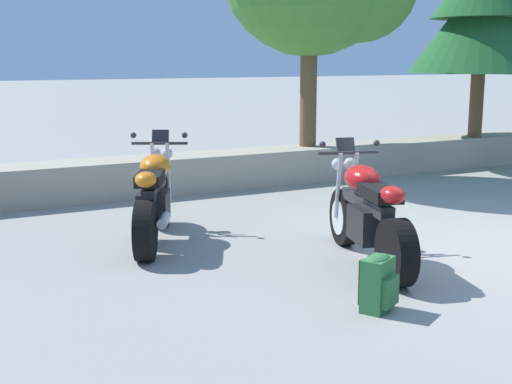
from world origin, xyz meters
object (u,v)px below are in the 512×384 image
motorcycle_red_centre (368,215)px  pine_tree_mid_left (482,13)px  rider_backpack (378,282)px  motorcycle_orange_near_left (154,199)px

motorcycle_red_centre → pine_tree_mid_left: pine_tree_mid_left is taller
rider_backpack → motorcycle_orange_near_left: bearing=107.2°
motorcycle_orange_near_left → rider_backpack: 3.03m
motorcycle_red_centre → rider_backpack: bearing=-122.3°
motorcycle_red_centre → rider_backpack: motorcycle_red_centre is taller
motorcycle_orange_near_left → rider_backpack: (0.90, -2.89, -0.24)m
rider_backpack → pine_tree_mid_left: pine_tree_mid_left is taller
motorcycle_red_centre → pine_tree_mid_left: 7.39m
motorcycle_orange_near_left → motorcycle_red_centre: size_ratio=0.95×
motorcycle_orange_near_left → pine_tree_mid_left: (7.20, 2.51, 2.34)m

